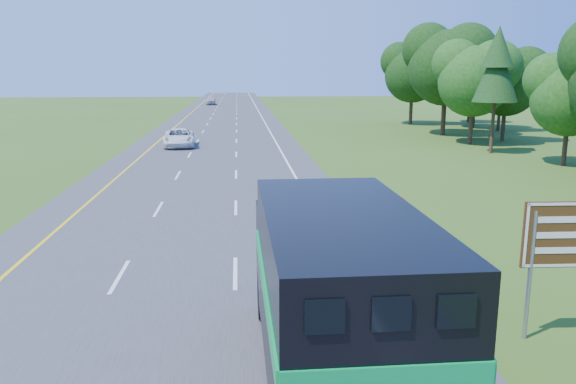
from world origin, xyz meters
The scene contains 7 objects.
road centered at (0.00, 50.00, 0.02)m, with size 15.00×260.00×0.04m, color #38383A.
lane_markings centered at (0.00, 50.00, 0.04)m, with size 11.15×260.00×0.01m.
horse_truck centered at (3.81, 3.94, 2.14)m, with size 2.87×8.88×3.92m.
white_suv centered at (-3.14, 43.29, 0.82)m, with size 2.59×5.61×1.56m, color white.
far_car centered at (-3.37, 109.61, 0.87)m, with size 1.96×4.86×1.66m, color #ACADB3.
exit_sign centered at (9.78, 5.82, 2.48)m, with size 2.25×0.18×3.82m.
delineator centered at (9.11, 17.12, 0.58)m, with size 0.09×0.05×1.07m.
Camera 1 is at (2.00, -6.25, 6.36)m, focal length 35.00 mm.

